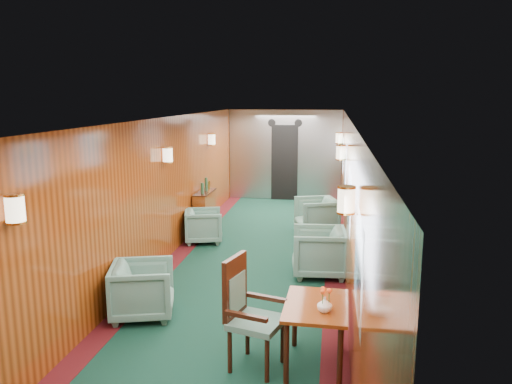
% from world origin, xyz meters
% --- Properties ---
extents(room, '(12.00, 12.10, 2.40)m').
position_xyz_m(room, '(0.00, 0.00, 1.63)').
color(room, '#0E3325').
rests_on(room, ground).
extents(bulkhead, '(2.98, 0.17, 2.39)m').
position_xyz_m(bulkhead, '(0.00, 5.91, 1.18)').
color(bulkhead, '#ADB0B4').
rests_on(bulkhead, ground).
extents(windows_right, '(0.02, 8.60, 0.80)m').
position_xyz_m(windows_right, '(1.49, 0.25, 1.45)').
color(windows_right, silver).
rests_on(windows_right, ground).
extents(wall_sconces, '(2.97, 7.97, 0.25)m').
position_xyz_m(wall_sconces, '(0.00, 0.57, 1.79)').
color(wall_sconces, '#F4E5BE').
rests_on(wall_sconces, ground).
extents(dining_table, '(0.66, 0.92, 0.68)m').
position_xyz_m(dining_table, '(1.14, -2.52, 0.57)').
color(dining_table, brown).
rests_on(dining_table, ground).
extents(side_chair, '(0.63, 0.65, 1.16)m').
position_xyz_m(side_chair, '(0.45, -2.60, 0.63)').
color(side_chair, '#225049').
rests_on(side_chair, ground).
extents(credenza, '(0.28, 0.90, 1.08)m').
position_xyz_m(credenza, '(-1.34, 2.55, 0.42)').
color(credenza, brown).
rests_on(credenza, ground).
extents(flower_vase, '(0.16, 0.16, 0.15)m').
position_xyz_m(flower_vase, '(1.23, -2.69, 0.76)').
color(flower_vase, white).
rests_on(flower_vase, dining_table).
extents(armchair_left_near, '(0.94, 0.92, 0.70)m').
position_xyz_m(armchair_left_near, '(-1.05, -1.65, 0.35)').
color(armchair_left_near, '#225049').
rests_on(armchair_left_near, ground).
extents(armchair_left_far, '(0.85, 0.84, 0.63)m').
position_xyz_m(armchair_left_far, '(-1.13, 1.65, 0.32)').
color(armchair_left_far, '#225049').
rests_on(armchair_left_far, ground).
extents(armchair_right_near, '(0.88, 0.86, 0.75)m').
position_xyz_m(armchair_right_near, '(1.09, 0.18, 0.37)').
color(armchair_right_near, '#225049').
rests_on(armchair_right_near, ground).
extents(armchair_right_far, '(0.99, 0.98, 0.72)m').
position_xyz_m(armchair_right_far, '(0.97, 2.65, 0.36)').
color(armchair_right_far, '#225049').
rests_on(armchair_right_far, ground).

